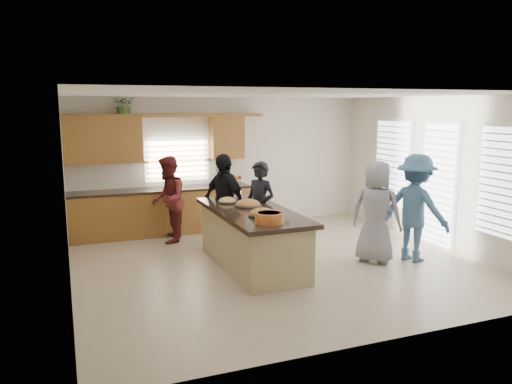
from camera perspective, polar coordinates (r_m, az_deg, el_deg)
name	(u,v)px	position (r m, az deg, el deg)	size (l,w,h in m)	color
floor	(277,264)	(8.49, 2.37, -8.19)	(6.50, 6.50, 0.00)	#C3B591
room_shell	(277,151)	(8.10, 2.46, 4.70)	(6.52, 6.02, 2.81)	silver
back_cabinetry	(158,190)	(10.42, -11.13, 0.20)	(4.08, 0.66, 2.46)	brown
right_wall_glazing	(440,176)	(9.80, 20.28, 1.71)	(0.06, 4.00, 2.25)	white
island	(252,239)	(8.25, -0.43, -5.43)	(1.18, 2.71, 0.95)	tan
platter_front	(262,214)	(7.69, 0.74, -2.54)	(0.46, 0.46, 0.19)	black
platter_mid	(248,205)	(8.40, -0.95, -1.48)	(0.47, 0.47, 0.19)	black
platter_back	(228,201)	(8.74, -3.27, -1.05)	(0.35, 0.35, 0.14)	black
salad_bowl	(269,217)	(7.22, 1.52, -2.89)	(0.41, 0.41, 0.16)	#CE6325
clear_cup	(287,217)	(7.37, 3.57, -2.91)	(0.08, 0.08, 0.11)	white
plate_stack	(236,199)	(8.91, -2.28, -0.81)	(0.25, 0.25, 0.06)	#C091D3
flower_vase	(239,186)	(9.17, -2.00, 0.73)	(0.14, 0.14, 0.41)	silver
potted_plant	(124,105)	(10.28, -14.82, 9.62)	(0.43, 0.38, 0.48)	#3C6729
woman_left_back	(260,208)	(8.88, 0.42, -1.83)	(0.60, 0.40, 1.66)	black
woman_left_mid	(168,200)	(9.76, -10.02, -0.85)	(0.82, 0.64, 1.68)	maroon
woman_left_front	(224,203)	(9.06, -3.71, -1.21)	(1.04, 0.43, 1.78)	black
woman_right_back	(416,208)	(8.86, 17.77, -1.76)	(1.18, 0.68, 1.83)	#3A5C7E
woman_right_front	(376,212)	(8.61, 13.58, -2.22)	(0.85, 0.55, 1.74)	gray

